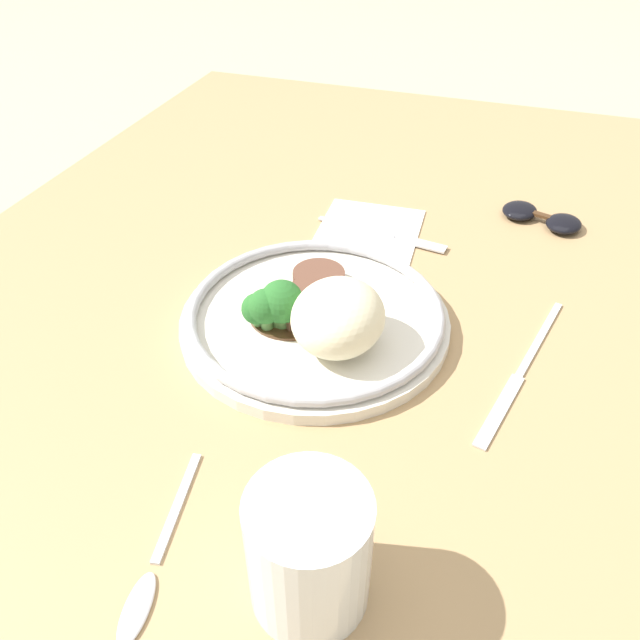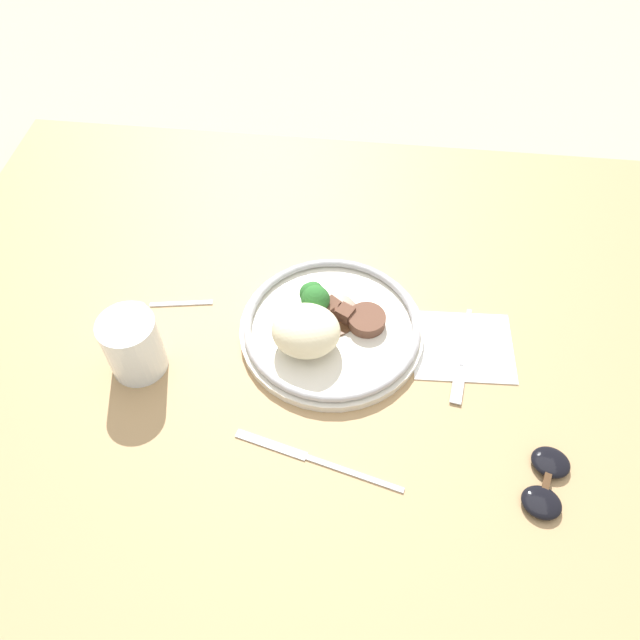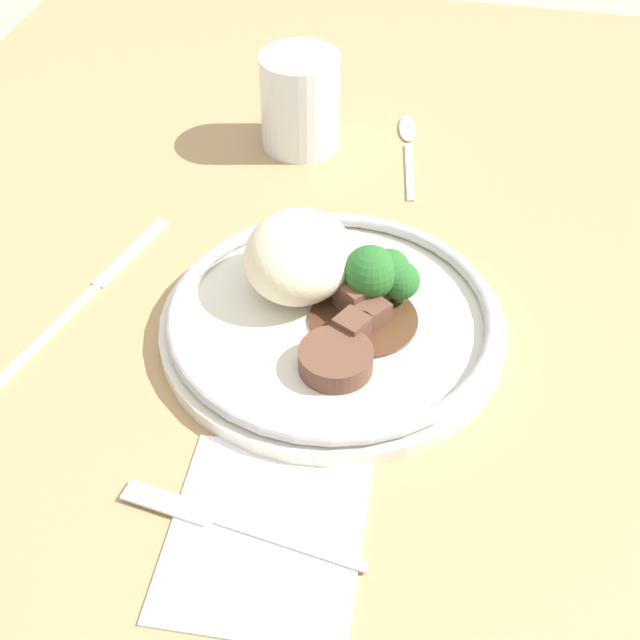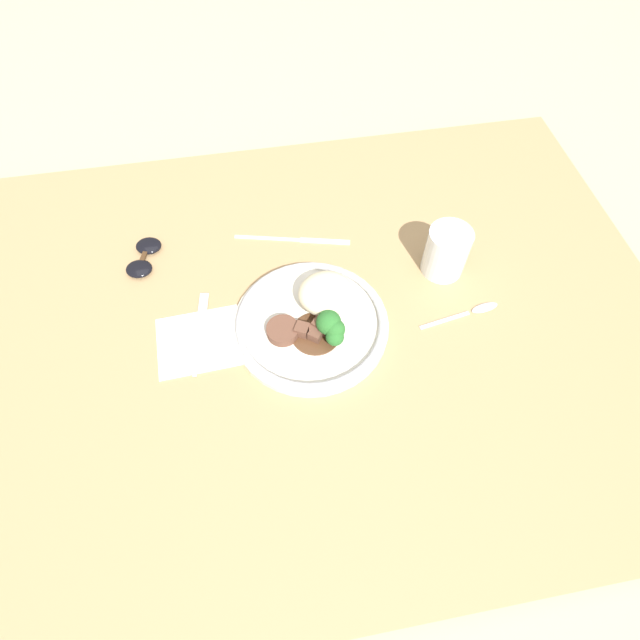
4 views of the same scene
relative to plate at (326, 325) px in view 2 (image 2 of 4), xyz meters
The scene contains 9 objects.
ground_plane 0.07m from the plate, 165.00° to the left, with size 8.00×8.00×0.00m, color tan.
dining_table 0.06m from the plate, 165.00° to the left, with size 1.37×0.97×0.03m.
napkin 0.20m from the plate, behind, with size 0.15×0.13×0.00m.
plate is the anchor object (origin of this frame).
juice_glass 0.27m from the plate, 17.94° to the left, with size 0.08×0.08×0.10m.
fork 0.20m from the plate, behind, with size 0.04×0.17×0.00m.
knife 0.20m from the plate, 90.70° to the left, with size 0.23×0.07×0.00m.
spoon 0.29m from the plate, ahead, with size 0.16×0.04×0.01m.
sunglasses 0.36m from the plate, 145.77° to the left, with size 0.08×0.11×0.02m.
Camera 2 is at (-0.01, 0.54, 0.79)m, focal length 35.00 mm.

